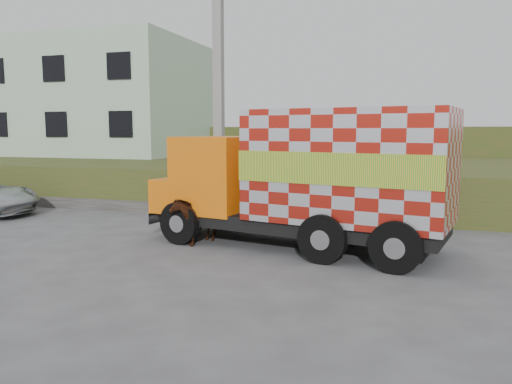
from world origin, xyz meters
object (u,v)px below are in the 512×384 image
(utility_pole, at_px, (219,93))
(cow, at_px, (197,219))
(pedestrian, at_px, (299,144))
(cargo_truck, at_px, (309,178))

(utility_pole, xyz_separation_m, cow, (1.03, -4.27, -3.48))
(cow, distance_m, pedestrian, 6.23)
(utility_pole, height_order, cargo_truck, utility_pole)
(cow, bearing_deg, utility_pole, 117.49)
(cargo_truck, bearing_deg, utility_pole, 145.49)
(utility_pole, xyz_separation_m, cargo_truck, (3.87, -4.04, -2.37))
(cargo_truck, relative_size, pedestrian, 4.57)
(utility_pole, height_order, cow, utility_pole)
(cargo_truck, bearing_deg, cow, -163.63)
(pedestrian, bearing_deg, utility_pole, 52.92)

